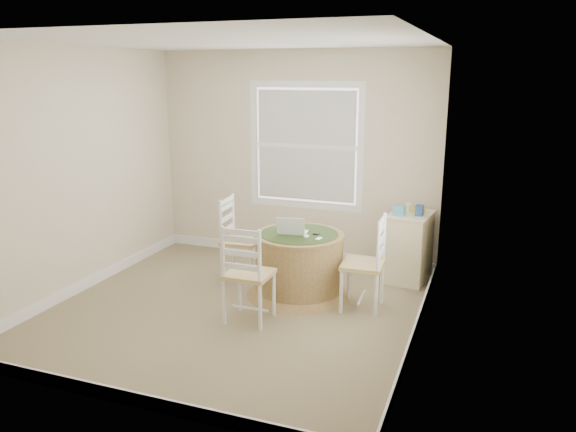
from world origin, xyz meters
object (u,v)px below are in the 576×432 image
at_px(chair_left, 242,240).
at_px(chair_near, 249,274).
at_px(corner_chest, 409,247).
at_px(round_table, 299,261).
at_px(chair_right, 363,264).
at_px(laptop, 292,231).

xyz_separation_m(chair_left, chair_near, (0.52, -0.96, 0.00)).
xyz_separation_m(chair_near, corner_chest, (1.26, 1.64, -0.08)).
bearing_deg(corner_chest, chair_near, -120.91).
bearing_deg(chair_left, round_table, -107.24).
bearing_deg(chair_right, chair_near, -58.55).
relative_size(chair_near, corner_chest, 1.20).
distance_m(chair_right, corner_chest, 1.05).
distance_m(round_table, laptop, 0.34).
bearing_deg(chair_left, laptop, -110.03).
xyz_separation_m(chair_left, laptop, (0.68, -0.19, 0.23)).
bearing_deg(round_table, corner_chest, 44.13).
distance_m(round_table, chair_right, 0.74).
height_order(round_table, laptop, laptop).
bearing_deg(chair_near, corner_chest, -127.95).
height_order(chair_near, corner_chest, chair_near).
relative_size(round_table, chair_right, 1.19).
height_order(round_table, chair_right, chair_right).
height_order(round_table, chair_left, chair_left).
height_order(round_table, chair_near, chair_near).
relative_size(chair_left, chair_right, 1.00).
xyz_separation_m(round_table, chair_left, (-0.75, 0.17, 0.10)).
bearing_deg(round_table, chair_near, -101.11).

